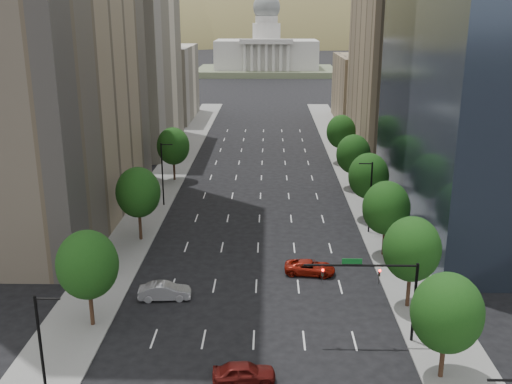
# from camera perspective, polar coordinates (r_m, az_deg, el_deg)

# --- Properties ---
(sidewalk_left) EXTENTS (6.00, 200.00, 0.15)m
(sidewalk_left) POSITION_cam_1_polar(r_m,az_deg,el_deg) (79.24, -10.95, -2.40)
(sidewalk_left) COLOR slate
(sidewalk_left) RESTS_ON ground
(sidewalk_right) EXTENTS (6.00, 200.00, 0.15)m
(sidewalk_right) POSITION_cam_1_polar(r_m,az_deg,el_deg) (78.80, 11.69, -2.56)
(sidewalk_right) COLOR slate
(sidewalk_right) RESTS_ON ground
(midrise_cream_left) EXTENTS (14.00, 30.00, 35.00)m
(midrise_cream_left) POSITION_cam_1_polar(r_m,az_deg,el_deg) (119.21, -11.71, 12.59)
(midrise_cream_left) COLOR beige
(midrise_cream_left) RESTS_ON ground
(filler_left) EXTENTS (14.00, 26.00, 18.00)m
(filler_left) POSITION_cam_1_polar(r_m,az_deg,el_deg) (152.23, -8.80, 10.41)
(filler_left) COLOR beige
(filler_left) RESTS_ON ground
(parking_tan_right) EXTENTS (14.00, 30.00, 30.00)m
(parking_tan_right) POSITION_cam_1_polar(r_m,az_deg,el_deg) (116.03, 13.36, 11.13)
(parking_tan_right) COLOR #8C7759
(parking_tan_right) RESTS_ON ground
(filler_right) EXTENTS (14.00, 26.00, 16.00)m
(filler_right) POSITION_cam_1_polar(r_m,az_deg,el_deg) (149.04, 10.60, 9.80)
(filler_right) COLOR #8C7759
(filler_right) RESTS_ON ground
(tree_right_0) EXTENTS (5.20, 5.20, 8.39)m
(tree_right_0) POSITION_cam_1_polar(r_m,az_deg,el_deg) (45.12, 18.02, -11.08)
(tree_right_0) COLOR #382316
(tree_right_0) RESTS_ON ground
(tree_right_1) EXTENTS (5.20, 5.20, 8.75)m
(tree_right_1) POSITION_cam_1_polar(r_m,az_deg,el_deg) (54.57, 14.86, -5.37)
(tree_right_1) COLOR #382316
(tree_right_1) RESTS_ON ground
(tree_right_2) EXTENTS (5.20, 5.20, 8.61)m
(tree_right_2) POSITION_cam_1_polar(r_m,az_deg,el_deg) (65.61, 12.50, -1.52)
(tree_right_2) COLOR #382316
(tree_right_2) RESTS_ON ground
(tree_right_3) EXTENTS (5.20, 5.20, 8.89)m
(tree_right_3) POSITION_cam_1_polar(r_m,az_deg,el_deg) (76.82, 10.85, 1.53)
(tree_right_3) COLOR #382316
(tree_right_3) RESTS_ON ground
(tree_right_4) EXTENTS (5.20, 5.20, 8.46)m
(tree_right_4) POSITION_cam_1_polar(r_m,az_deg,el_deg) (90.32, 9.42, 3.64)
(tree_right_4) COLOR #382316
(tree_right_4) RESTS_ON ground
(tree_right_5) EXTENTS (5.20, 5.20, 8.75)m
(tree_right_5) POSITION_cam_1_polar(r_m,az_deg,el_deg) (105.77, 8.25, 5.80)
(tree_right_5) COLOR #382316
(tree_right_5) RESTS_ON ground
(tree_left_0) EXTENTS (5.20, 5.20, 8.75)m
(tree_left_0) POSITION_cam_1_polar(r_m,az_deg,el_deg) (51.62, -16.02, -6.79)
(tree_left_0) COLOR #382316
(tree_left_0) RESTS_ON ground
(tree_left_1) EXTENTS (5.20, 5.20, 8.97)m
(tree_left_1) POSITION_cam_1_polar(r_m,az_deg,el_deg) (69.69, -11.35, -0.04)
(tree_left_1) COLOR #382316
(tree_left_1) RESTS_ON ground
(tree_left_2) EXTENTS (5.20, 5.20, 8.68)m
(tree_left_2) POSITION_cam_1_polar(r_m,az_deg,el_deg) (94.47, -8.03, 4.43)
(tree_left_2) COLOR #382316
(tree_left_2) RESTS_ON ground
(streetlight_rn) EXTENTS (1.70, 0.20, 9.00)m
(streetlight_rn) POSITION_cam_1_polar(r_m,az_deg,el_deg) (72.28, 10.99, -0.32)
(streetlight_rn) COLOR black
(streetlight_rn) RESTS_ON ground
(streetlight_ls) EXTENTS (1.70, 0.20, 9.00)m
(streetlight_ls) POSITION_cam_1_polar(r_m,az_deg,el_deg) (41.82, -19.99, -14.52)
(streetlight_ls) COLOR black
(streetlight_ls) RESTS_ON ground
(streetlight_ln) EXTENTS (1.70, 0.20, 9.00)m
(streetlight_ln) POSITION_cam_1_polar(r_m,az_deg,el_deg) (82.13, -9.02, 1.87)
(streetlight_ln) COLOR black
(streetlight_ln) RESTS_ON ground
(traffic_signal) EXTENTS (9.12, 0.40, 7.38)m
(traffic_signal) POSITION_cam_1_polar(r_m,az_deg,el_deg) (48.70, 12.40, -8.74)
(traffic_signal) COLOR black
(traffic_signal) RESTS_ON ground
(capitol) EXTENTS (60.00, 40.00, 35.20)m
(capitol) POSITION_cam_1_polar(r_m,az_deg,el_deg) (263.29, 1.01, 13.23)
(capitol) COLOR #596647
(capitol) RESTS_ON ground
(foothills) EXTENTS (720.00, 413.00, 263.00)m
(foothills) POSITION_cam_1_polar(r_m,az_deg,el_deg) (616.63, 4.43, 11.04)
(foothills) COLOR brown
(foothills) RESTS_ON ground
(car_maroon) EXTENTS (4.79, 2.34, 1.58)m
(car_maroon) POSITION_cam_1_polar(r_m,az_deg,el_deg) (44.98, -1.17, -17.09)
(car_maroon) COLOR #52100D
(car_maroon) RESTS_ON ground
(car_silver) EXTENTS (5.04, 2.14, 1.62)m
(car_silver) POSITION_cam_1_polar(r_m,az_deg,el_deg) (56.91, -8.84, -9.48)
(car_silver) COLOR #999A9F
(car_silver) RESTS_ON ground
(car_red_far) EXTENTS (5.47, 3.01, 1.45)m
(car_red_far) POSITION_cam_1_polar(r_m,az_deg,el_deg) (61.60, 5.25, -7.29)
(car_red_far) COLOR maroon
(car_red_far) RESTS_ON ground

